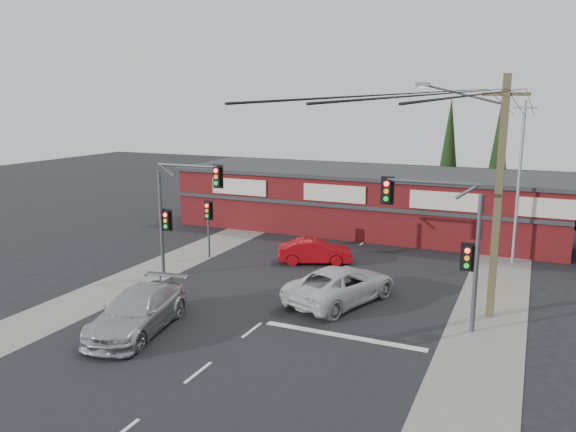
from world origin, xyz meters
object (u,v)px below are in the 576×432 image
at_px(utility_pole, 495,190).
at_px(shop_building, 366,199).
at_px(red_sedan, 315,251).
at_px(silver_suv, 137,311).
at_px(white_suv, 341,284).

bearing_deg(utility_pole, shop_building, 123.76).
relative_size(red_sedan, shop_building, 0.15).
xyz_separation_m(silver_suv, shop_building, (3.11, 21.28, 1.32)).
height_order(white_suv, shop_building, shop_building).
xyz_separation_m(white_suv, utility_pole, (6.19, 0.85, 4.59)).
relative_size(white_suv, utility_pole, 0.58).
height_order(silver_suv, shop_building, shop_building).
distance_m(silver_suv, utility_pole, 15.14).
distance_m(white_suv, red_sedan, 6.26).
xyz_separation_m(red_sedan, shop_building, (0.16, 9.55, 1.46)).
bearing_deg(red_sedan, utility_pole, -137.38).
bearing_deg(shop_building, utility_pole, -56.24).
bearing_deg(red_sedan, silver_suv, 143.59).
distance_m(shop_building, utility_pole, 17.15).
bearing_deg(silver_suv, red_sedan, 65.90).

